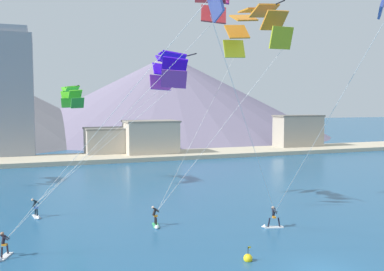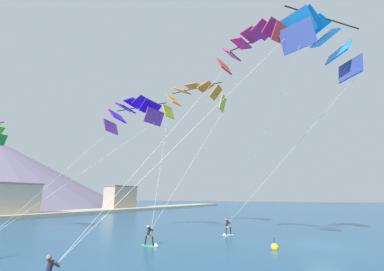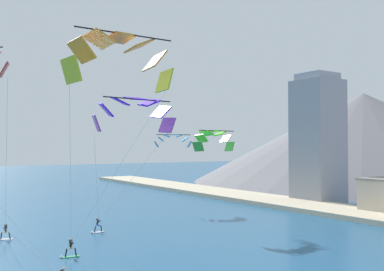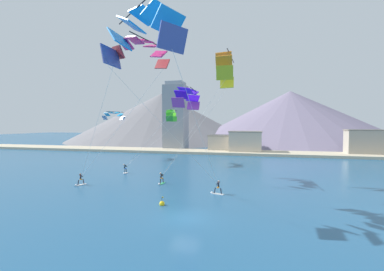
% 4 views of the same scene
% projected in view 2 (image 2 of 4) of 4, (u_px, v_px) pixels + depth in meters
% --- Properties ---
extents(ground_plane, '(400.00, 400.00, 0.00)m').
position_uv_depth(ground_plane, '(322.00, 246.00, 20.47)').
color(ground_plane, '#23567F').
extents(kitesurfer_near_trail, '(1.79, 0.79, 1.69)m').
position_uv_depth(kitesurfer_near_trail, '(227.00, 231.00, 25.93)').
color(kitesurfer_near_trail, white).
rests_on(kitesurfer_near_trail, ground).
extents(kitesurfer_far_left, '(0.64, 1.78, 1.67)m').
position_uv_depth(kitesurfer_far_left, '(151.00, 240.00, 20.28)').
color(kitesurfer_far_left, '#33B266').
rests_on(kitesurfer_far_left, ground).
extents(parafoil_kite_near_lead, '(13.68, 8.67, 16.00)m').
position_uv_depth(parafoil_kite_near_lead, '(251.00, 43.00, 21.17)').
color(parafoil_kite_near_lead, '#B83032').
extents(parafoil_kite_near_trail, '(9.22, 13.24, 16.61)m').
position_uv_depth(parafoil_kite_near_trail, '(319.00, 40.00, 20.75)').
color(parafoil_kite_near_trail, '#384897').
extents(parafoil_kite_mid_center, '(12.56, 7.51, 12.72)m').
position_uv_depth(parafoil_kite_mid_center, '(133.00, 112.00, 27.64)').
color(parafoil_kite_mid_center, purple).
extents(parafoil_kite_far_left, '(9.99, 8.07, 16.18)m').
position_uv_depth(parafoil_kite_far_left, '(194.00, 96.00, 31.82)').
color(parafoil_kite_far_left, '#AAB51F').
extents(race_marker_buoy, '(0.56, 0.56, 1.02)m').
position_uv_depth(race_marker_buoy, '(275.00, 247.00, 19.09)').
color(race_marker_buoy, yellow).
rests_on(race_marker_buoy, ground).
extents(shore_building_harbour_front, '(9.73, 4.57, 7.03)m').
position_uv_depth(shore_building_harbour_front, '(121.00, 198.00, 75.90)').
color(shore_building_harbour_front, '#A89E8E').
rests_on(shore_building_harbour_front, ground).
extents(shore_building_promenade_mid, '(9.30, 6.47, 6.42)m').
position_uv_depth(shore_building_promenade_mid, '(9.00, 200.00, 48.82)').
color(shore_building_promenade_mid, beige).
rests_on(shore_building_promenade_mid, ground).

